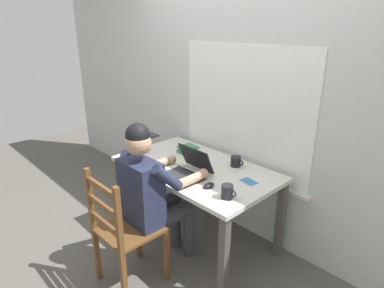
% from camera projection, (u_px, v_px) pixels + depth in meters
% --- Properties ---
extents(ground_plane, '(8.00, 8.00, 0.00)m').
position_uv_depth(ground_plane, '(195.00, 238.00, 3.06)').
color(ground_plane, '#56514C').
extents(back_wall, '(6.00, 0.08, 2.60)m').
position_uv_depth(back_wall, '(235.00, 94.00, 2.93)').
color(back_wall, beige).
rests_on(back_wall, ground).
extents(desk, '(1.40, 0.82, 0.74)m').
position_uv_depth(desk, '(195.00, 176.00, 2.84)').
color(desk, beige).
rests_on(desk, ground).
extents(seated_person, '(0.50, 0.60, 1.25)m').
position_uv_depth(seated_person, '(153.00, 191.00, 2.49)').
color(seated_person, '#232842').
rests_on(seated_person, ground).
extents(wooden_chair, '(0.42, 0.42, 0.95)m').
position_uv_depth(wooden_chair, '(123.00, 231.00, 2.39)').
color(wooden_chair, brown).
rests_on(wooden_chair, ground).
extents(laptop, '(0.33, 0.32, 0.22)m').
position_uv_depth(laptop, '(187.00, 169.00, 2.63)').
color(laptop, black).
rests_on(laptop, desk).
extents(computer_mouse, '(0.06, 0.10, 0.03)m').
position_uv_depth(computer_mouse, '(209.00, 185.00, 2.44)').
color(computer_mouse, black).
rests_on(computer_mouse, desk).
extents(coffee_mug_white, '(0.12, 0.09, 0.09)m').
position_uv_depth(coffee_mug_white, '(145.00, 147.00, 3.12)').
color(coffee_mug_white, beige).
rests_on(coffee_mug_white, desk).
extents(coffee_mug_dark, '(0.12, 0.09, 0.10)m').
position_uv_depth(coffee_mug_dark, '(227.00, 192.00, 2.28)').
color(coffee_mug_dark, black).
rests_on(coffee_mug_dark, desk).
extents(coffee_mug_spare, '(0.13, 0.09, 0.09)m').
position_uv_depth(coffee_mug_spare, '(236.00, 161.00, 2.80)').
color(coffee_mug_spare, black).
rests_on(coffee_mug_spare, desk).
extents(book_stack_main, '(0.19, 0.16, 0.07)m').
position_uv_depth(book_stack_main, '(188.00, 150.00, 3.08)').
color(book_stack_main, '#38844C').
rests_on(book_stack_main, desk).
extents(paper_pile_near_laptop, '(0.25, 0.23, 0.02)m').
position_uv_depth(paper_pile_near_laptop, '(165.00, 166.00, 2.79)').
color(paper_pile_near_laptop, silver).
rests_on(paper_pile_near_laptop, desk).
extents(paper_pile_back_corner, '(0.23, 0.16, 0.01)m').
position_uv_depth(paper_pile_back_corner, '(195.00, 172.00, 2.68)').
color(paper_pile_back_corner, white).
rests_on(paper_pile_back_corner, desk).
extents(landscape_photo_print, '(0.14, 0.11, 0.00)m').
position_uv_depth(landscape_photo_print, '(249.00, 182.00, 2.53)').
color(landscape_photo_print, teal).
rests_on(landscape_photo_print, desk).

